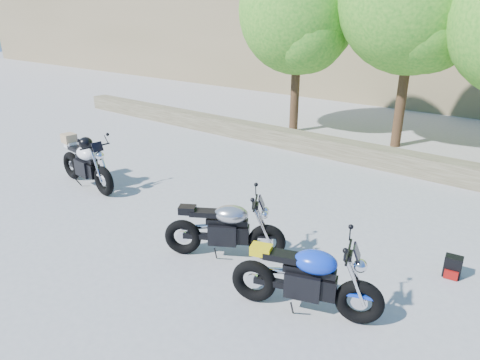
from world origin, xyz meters
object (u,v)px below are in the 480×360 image
object	(u,v)px
white_bike	(85,162)
blue_bike	(306,279)
backpack	(453,267)
silver_bike	(225,230)

from	to	relation	value
white_bike	blue_bike	world-z (taller)	white_bike
blue_bike	backpack	size ratio (longest dim) A/B	5.81
silver_bike	backpack	size ratio (longest dim) A/B	5.24
blue_bike	backpack	world-z (taller)	blue_bike
silver_bike	backpack	xyz separation A→B (m)	(2.99, 1.66, -0.32)
silver_bike	blue_bike	distance (m)	1.75
white_bike	blue_bike	size ratio (longest dim) A/B	1.11
backpack	silver_bike	bearing A→B (deg)	-158.98
blue_bike	silver_bike	bearing A→B (deg)	147.32
silver_bike	blue_bike	world-z (taller)	blue_bike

